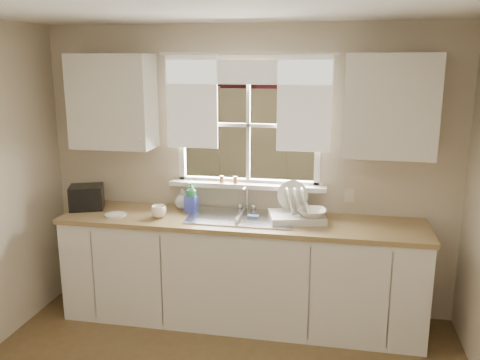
% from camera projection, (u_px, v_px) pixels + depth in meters
% --- Properties ---
extents(room_walls, '(3.62, 4.02, 2.50)m').
position_uv_depth(room_walls, '(172.00, 262.00, 2.47)').
color(room_walls, beige).
rests_on(room_walls, ground).
extents(window, '(1.38, 0.16, 1.06)m').
position_uv_depth(window, '(248.00, 144.00, 4.39)').
color(window, white).
rests_on(window, room_walls).
extents(curtains, '(1.50, 0.03, 0.81)m').
position_uv_depth(curtains, '(247.00, 92.00, 4.24)').
color(curtains, white).
rests_on(curtains, room_walls).
extents(base_cabinets, '(3.00, 0.62, 0.87)m').
position_uv_depth(base_cabinets, '(241.00, 272.00, 4.33)').
color(base_cabinets, silver).
rests_on(base_cabinets, ground).
extents(countertop, '(3.04, 0.65, 0.04)m').
position_uv_depth(countertop, '(241.00, 221.00, 4.22)').
color(countertop, olive).
rests_on(countertop, base_cabinets).
extents(upper_cabinet_left, '(0.70, 0.33, 0.80)m').
position_uv_depth(upper_cabinet_left, '(113.00, 102.00, 4.36)').
color(upper_cabinet_left, silver).
rests_on(upper_cabinet_left, room_walls).
extents(upper_cabinet_right, '(0.70, 0.33, 0.80)m').
position_uv_depth(upper_cabinet_right, '(390.00, 106.00, 3.92)').
color(upper_cabinet_right, silver).
rests_on(upper_cabinet_right, room_walls).
extents(wall_outlet, '(0.08, 0.01, 0.12)m').
position_uv_depth(wall_outlet, '(349.00, 195.00, 4.30)').
color(wall_outlet, beige).
rests_on(wall_outlet, room_walls).
extents(sill_jars, '(0.16, 0.04, 0.06)m').
position_uv_depth(sill_jars, '(228.00, 180.00, 4.43)').
color(sill_jars, brown).
rests_on(sill_jars, window).
extents(sink, '(0.88, 0.52, 0.40)m').
position_uv_depth(sink, '(241.00, 226.00, 4.26)').
color(sink, '#B7B7BC').
rests_on(sink, countertop).
extents(dish_rack, '(0.51, 0.43, 0.31)m').
position_uv_depth(dish_rack, '(296.00, 212.00, 4.17)').
color(dish_rack, silver).
rests_on(dish_rack, countertop).
extents(bowl, '(0.26, 0.26, 0.06)m').
position_uv_depth(bowl, '(311.00, 212.00, 4.10)').
color(bowl, white).
rests_on(bowl, dish_rack).
extents(soap_bottle_a, '(0.11, 0.11, 0.27)m').
position_uv_depth(soap_bottle_a, '(191.00, 197.00, 4.39)').
color(soap_bottle_a, '#2E8C47').
rests_on(soap_bottle_a, countertop).
extents(soap_bottle_b, '(0.11, 0.11, 0.22)m').
position_uv_depth(soap_bottle_b, '(191.00, 200.00, 4.39)').
color(soap_bottle_b, blue).
rests_on(soap_bottle_b, countertop).
extents(soap_bottle_c, '(0.15, 0.15, 0.18)m').
position_uv_depth(soap_bottle_c, '(182.00, 199.00, 4.50)').
color(soap_bottle_c, beige).
rests_on(soap_bottle_c, countertop).
extents(saucer, '(0.18, 0.18, 0.01)m').
position_uv_depth(saucer, '(115.00, 215.00, 4.32)').
color(saucer, silver).
rests_on(saucer, countertop).
extents(cup, '(0.13, 0.13, 0.10)m').
position_uv_depth(cup, '(159.00, 212.00, 4.25)').
color(cup, white).
rests_on(cup, countertop).
extents(black_appliance, '(0.36, 0.33, 0.21)m').
position_uv_depth(black_appliance, '(87.00, 197.00, 4.49)').
color(black_appliance, black).
rests_on(black_appliance, countertop).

